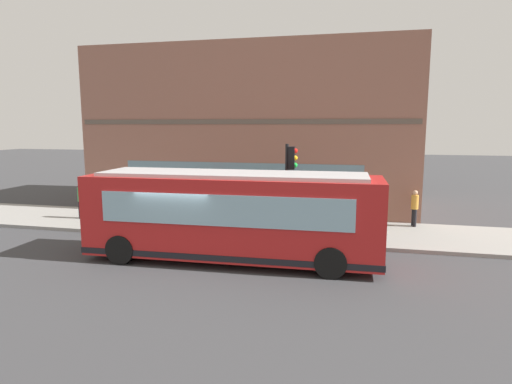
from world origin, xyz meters
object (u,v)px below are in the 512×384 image
fire_hydrant (374,220)px  city_bus_nearside (232,216)px  pedestrian_near_hydrant (81,198)px  pedestrian_walking_along_curb (289,203)px  traffic_light_near_corner (290,173)px  newspaper_vending_box (249,217)px  pedestrian_by_light_pole (415,206)px  pedestrian_near_building_entrance (227,206)px

fire_hydrant → city_bus_nearside: bearing=137.2°
city_bus_nearside → fire_hydrant: bearing=-42.8°
city_bus_nearside → pedestrian_near_hydrant: city_bus_nearside is taller
fire_hydrant → pedestrian_walking_along_curb: 3.82m
traffic_light_near_corner → newspaper_vending_box: traffic_light_near_corner is taller
pedestrian_walking_along_curb → pedestrian_by_light_pole: bearing=-82.1°
pedestrian_walking_along_curb → newspaper_vending_box: bearing=122.7°
fire_hydrant → newspaper_vending_box: newspaper_vending_box is taller
pedestrian_by_light_pole → pedestrian_walking_along_curb: bearing=97.9°
pedestrian_near_building_entrance → newspaper_vending_box: 1.11m
city_bus_nearside → newspaper_vending_box: bearing=6.6°
pedestrian_by_light_pole → pedestrian_near_hydrant: size_ratio=0.94×
newspaper_vending_box → traffic_light_near_corner: bearing=-125.8°
pedestrian_walking_along_curb → traffic_light_near_corner: bearing=-170.8°
city_bus_nearside → traffic_light_near_corner: traffic_light_near_corner is taller
city_bus_nearside → pedestrian_by_light_pole: city_bus_nearside is taller
city_bus_nearside → fire_hydrant: size_ratio=13.65×
traffic_light_near_corner → pedestrian_near_building_entrance: size_ratio=2.39×
traffic_light_near_corner → fire_hydrant: size_ratio=5.11×
pedestrian_by_light_pole → pedestrian_near_hydrant: (-1.90, 15.58, 0.07)m
pedestrian_near_hydrant → city_bus_nearside: bearing=-115.6°
traffic_light_near_corner → pedestrian_near_building_entrance: 3.83m
traffic_light_near_corner → pedestrian_near_hydrant: traffic_light_near_corner is taller
pedestrian_by_light_pole → fire_hydrant: bearing=115.7°
traffic_light_near_corner → pedestrian_near_hydrant: bearing=82.3°
pedestrian_near_hydrant → newspaper_vending_box: 8.40m
city_bus_nearside → pedestrian_walking_along_curb: size_ratio=6.06×
pedestrian_walking_along_curb → newspaper_vending_box: size_ratio=1.85×
traffic_light_near_corner → pedestrian_near_hydrant: 10.67m
traffic_light_near_corner → pedestrian_by_light_pole: bearing=-57.1°
traffic_light_near_corner → pedestrian_walking_along_curb: size_ratio=2.27×
city_bus_nearside → traffic_light_near_corner: (2.84, -1.56, 1.23)m
traffic_light_near_corner → pedestrian_near_hydrant: (1.41, 10.45, -1.63)m
traffic_light_near_corner → newspaper_vending_box: (1.49, 2.06, -2.18)m
city_bus_nearside → fire_hydrant: 7.31m
pedestrian_near_building_entrance → pedestrian_walking_along_curb: bearing=-68.1°
newspaper_vending_box → pedestrian_walking_along_curb: bearing=-57.3°
pedestrian_near_hydrant → pedestrian_walking_along_curb: size_ratio=1.04×
pedestrian_by_light_pole → pedestrian_walking_along_curb: 5.60m
pedestrian_by_light_pole → pedestrian_near_hydrant: bearing=97.0°
city_bus_nearside → pedestrian_near_building_entrance: size_ratio=6.40×
city_bus_nearside → fire_hydrant: (5.31, -4.92, -1.04)m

